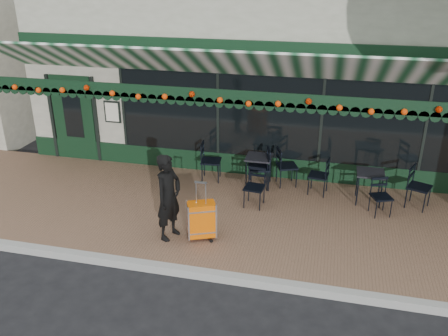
% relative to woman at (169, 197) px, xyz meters
% --- Properties ---
extents(ground, '(80.00, 80.00, 0.00)m').
position_rel_woman_xyz_m(ground, '(1.15, -0.83, -0.98)').
color(ground, black).
rests_on(ground, ground).
extents(sidewalk, '(18.00, 4.00, 0.15)m').
position_rel_woman_xyz_m(sidewalk, '(1.15, 1.17, -0.90)').
color(sidewalk, brown).
rests_on(sidewalk, ground).
extents(curb, '(18.00, 0.16, 0.15)m').
position_rel_woman_xyz_m(curb, '(1.15, -0.91, -0.90)').
color(curb, '#9E9E99').
rests_on(curb, ground).
extents(restaurant_building, '(12.00, 9.60, 4.50)m').
position_rel_woman_xyz_m(restaurant_building, '(1.15, 7.01, 1.29)').
color(restaurant_building, gray).
rests_on(restaurant_building, ground).
extents(woman, '(0.57, 0.70, 1.65)m').
position_rel_woman_xyz_m(woman, '(0.00, 0.00, 0.00)').
color(woman, black).
rests_on(woman, sidewalk).
extents(suitcase, '(0.58, 0.46, 1.16)m').
position_rel_woman_xyz_m(suitcase, '(0.59, 0.07, -0.44)').
color(suitcase, '#DC5A06').
rests_on(suitcase, sidewalk).
extents(cafe_table_a, '(0.57, 0.57, 0.70)m').
position_rel_woman_xyz_m(cafe_table_a, '(3.67, 2.32, -0.20)').
color(cafe_table_a, black).
rests_on(cafe_table_a, sidewalk).
extents(cafe_table_b, '(0.58, 0.58, 0.72)m').
position_rel_woman_xyz_m(cafe_table_b, '(1.24, 2.60, -0.18)').
color(cafe_table_b, black).
rests_on(cafe_table_b, sidewalk).
extents(chair_a_left, '(0.48, 0.48, 0.85)m').
position_rel_woman_xyz_m(chair_a_left, '(2.59, 2.50, -0.40)').
color(chair_a_left, black).
rests_on(chair_a_left, sidewalk).
extents(chair_a_right, '(0.60, 0.60, 0.91)m').
position_rel_woman_xyz_m(chair_a_right, '(4.67, 2.31, -0.37)').
color(chair_a_right, black).
rests_on(chair_a_right, sidewalk).
extents(chair_a_front, '(0.50, 0.50, 0.78)m').
position_rel_woman_xyz_m(chair_a_front, '(3.89, 1.80, -0.44)').
color(chair_a_front, black).
rests_on(chair_a_front, sidewalk).
extents(chair_b_left, '(0.61, 0.61, 0.97)m').
position_rel_woman_xyz_m(chair_b_left, '(1.27, 2.47, -0.34)').
color(chair_b_left, black).
rests_on(chair_b_left, sidewalk).
extents(chair_b_right, '(0.59, 0.59, 0.91)m').
position_rel_woman_xyz_m(chair_b_right, '(1.86, 2.78, -0.37)').
color(chair_b_right, black).
rests_on(chair_b_right, sidewalk).
extents(chair_b_front, '(0.46, 0.46, 0.84)m').
position_rel_woman_xyz_m(chair_b_front, '(1.32, 1.57, -0.41)').
color(chair_b_front, black).
rests_on(chair_b_front, sidewalk).
extents(chair_solo, '(0.52, 0.52, 0.93)m').
position_rel_woman_xyz_m(chair_solo, '(0.10, 2.65, -0.36)').
color(chair_solo, black).
rests_on(chair_solo, sidewalk).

